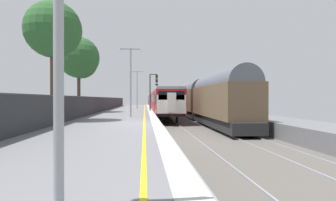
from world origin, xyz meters
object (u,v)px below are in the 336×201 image
platform_lamp_far (137,87)px  background_tree_left (80,59)px  background_tree_centre (55,32)px  platform_lamp_mid (131,76)px  signal_gantry (152,88)px  freight_train_adjacent_track (204,98)px  commuter_train_at_platform (157,100)px

platform_lamp_far → background_tree_left: bearing=-118.9°
background_tree_centre → platform_lamp_mid: bearing=38.7°
signal_gantry → platform_lamp_far: bearing=105.5°
freight_train_adjacent_track → background_tree_left: 14.62m
freight_train_adjacent_track → background_tree_left: size_ratio=3.24×
commuter_train_at_platform → background_tree_left: (-9.76, -22.50, 4.73)m
commuter_train_at_platform → background_tree_left: 24.98m
commuter_train_at_platform → signal_gantry: size_ratio=12.75×
signal_gantry → background_tree_left: size_ratio=0.55×
background_tree_left → signal_gantry: bearing=22.4°
commuter_train_at_platform → background_tree_centre: 36.58m
commuter_train_at_platform → platform_lamp_far: bearing=-107.6°
signal_gantry → background_tree_left: background_tree_left is taller
freight_train_adjacent_track → platform_lamp_mid: (-7.60, -6.58, 1.82)m
background_tree_left → background_tree_centre: 12.79m
commuter_train_at_platform → platform_lamp_mid: 31.54m
platform_lamp_far → background_tree_centre: background_tree_centre is taller
commuter_train_at_platform → signal_gantry: 19.21m
platform_lamp_far → background_tree_centre: bearing=-101.7°
platform_lamp_mid → platform_lamp_far: size_ratio=1.00×
platform_lamp_mid → platform_lamp_far: 19.91m
commuter_train_at_platform → freight_train_adjacent_track: (4.00, -24.68, 0.32)m
freight_train_adjacent_track → platform_lamp_mid: platform_lamp_mid is taller
freight_train_adjacent_track → signal_gantry: 7.94m
freight_train_adjacent_track → background_tree_centre: (-12.56, -10.56, 4.53)m
platform_lamp_mid → background_tree_centre: 6.91m
freight_train_adjacent_track → background_tree_centre: size_ratio=3.38×
freight_train_adjacent_track → background_tree_centre: bearing=-140.0°
commuter_train_at_platform → platform_lamp_far: 12.10m
signal_gantry → freight_train_adjacent_track: bearing=-45.7°
platform_lamp_mid → signal_gantry: bearing=80.0°
background_tree_centre → freight_train_adjacent_track: bearing=40.0°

